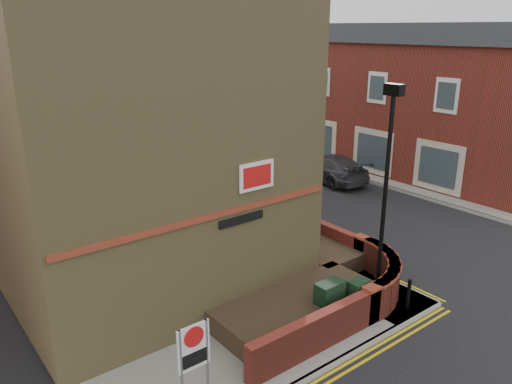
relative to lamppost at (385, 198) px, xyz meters
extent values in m
plane|color=black|center=(-1.60, -1.20, -3.34)|extent=(120.00, 120.00, 0.00)
cube|color=gray|center=(-5.10, 0.30, -3.28)|extent=(13.00, 3.00, 0.12)
cube|color=gray|center=(0.40, 14.80, -3.28)|extent=(2.00, 32.00, 0.12)
cube|color=gray|center=(11.40, 11.80, -3.28)|extent=(4.00, 40.00, 0.12)
cube|color=gray|center=(1.40, 14.80, -3.28)|extent=(0.15, 32.00, 0.12)
cube|color=gray|center=(9.40, 11.80, -3.28)|extent=(0.15, 40.00, 0.12)
cube|color=gold|center=(1.65, 14.80, -3.34)|extent=(0.28, 32.00, 0.01)
cube|color=olive|center=(-4.60, 6.80, 2.28)|extent=(8.00, 10.00, 11.00)
cube|color=maroon|center=(-4.60, 1.77, -0.02)|extent=(7.80, 0.06, 0.15)
cube|color=white|center=(-3.10, 1.76, 0.78)|extent=(1.10, 0.05, 0.75)
cube|color=black|center=(-3.60, 1.76, -0.32)|extent=(1.40, 0.04, 0.22)
cylinder|color=black|center=(0.00, 0.00, -0.22)|extent=(0.12, 0.12, 6.00)
cylinder|color=black|center=(0.00, 0.00, -2.82)|extent=(0.20, 0.20, 0.80)
cube|color=black|center=(0.00, 0.00, 2.93)|extent=(0.25, 0.50, 0.30)
cube|color=black|center=(-1.90, 0.10, -2.62)|extent=(0.80, 0.45, 1.20)
cube|color=black|center=(-1.10, -0.20, -2.67)|extent=(0.55, 0.40, 1.10)
cylinder|color=black|center=(0.40, -0.80, -2.77)|extent=(0.11, 0.11, 0.90)
cylinder|color=black|center=(1.00, 0.00, -2.77)|extent=(0.11, 0.11, 0.90)
cylinder|color=slate|center=(-6.90, -0.70, -2.12)|extent=(0.06, 0.06, 2.20)
cylinder|color=slate|center=(-6.30, -0.70, -2.12)|extent=(0.06, 0.06, 2.20)
cube|color=white|center=(-6.60, -0.70, -1.52)|extent=(0.72, 0.04, 1.00)
cylinder|color=red|center=(-6.60, -0.73, -1.27)|extent=(0.44, 0.02, 0.44)
cube|color=maroon|center=(12.90, 15.80, 0.16)|extent=(5.00, 30.00, 7.00)
cube|color=#2D3035|center=(12.90, 15.80, 4.16)|extent=(5.40, 30.40, 1.00)
cube|color=beige|center=(12.90, 36.80, 0.16)|extent=(5.00, 12.00, 7.00)
cube|color=#2D3035|center=(12.90, 36.80, 4.16)|extent=(5.40, 12.40, 1.00)
cylinder|color=#382B1E|center=(0.40, 12.80, -0.95)|extent=(0.24, 0.24, 4.55)
sphere|color=#1B4B19|center=(0.40, 12.80, 1.65)|extent=(3.64, 3.64, 3.64)
sphere|color=#1B4B19|center=(0.80, 12.50, 0.81)|extent=(2.60, 2.60, 2.60)
sphere|color=#1B4B19|center=(0.10, 13.20, 1.20)|extent=(2.86, 2.86, 2.86)
cylinder|color=#382B1E|center=(0.40, 20.80, -0.70)|extent=(0.24, 0.24, 5.04)
sphere|color=#1B4B19|center=(0.40, 20.80, 2.18)|extent=(4.03, 4.03, 4.03)
sphere|color=#1B4B19|center=(0.80, 20.50, 1.24)|extent=(2.88, 2.88, 2.88)
sphere|color=#1B4B19|center=(0.10, 21.20, 1.67)|extent=(3.17, 3.17, 3.17)
cylinder|color=#382B1E|center=(0.40, 28.80, -0.84)|extent=(0.24, 0.24, 4.76)
sphere|color=#1B4B19|center=(0.40, 28.80, 1.88)|extent=(3.81, 3.81, 3.81)
sphere|color=#1B4B19|center=(0.80, 28.50, 0.99)|extent=(2.72, 2.72, 2.72)
sphere|color=#1B4B19|center=(0.10, 29.20, 1.40)|extent=(2.99, 2.99, 2.99)
cylinder|color=black|center=(0.80, 23.80, -1.62)|extent=(0.10, 0.10, 3.20)
imported|color=black|center=(0.80, 23.80, 0.48)|extent=(0.20, 0.16, 1.00)
imported|color=#B2B3BA|center=(3.16, 13.43, -2.67)|extent=(1.51, 4.11, 1.34)
imported|color=#992D10|center=(2.00, 18.78, -2.76)|extent=(2.69, 4.52, 1.18)
imported|color=#34343A|center=(8.00, 9.71, -2.63)|extent=(2.56, 5.09, 1.42)
imported|color=#A6A7AD|center=(7.40, 17.12, -2.61)|extent=(2.03, 4.41, 1.46)
camera|label=1|loc=(-10.77, -8.03, 4.45)|focal=35.00mm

